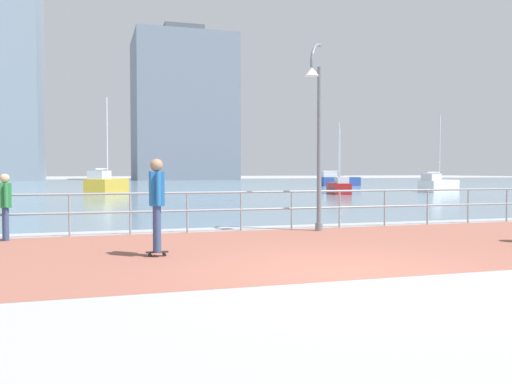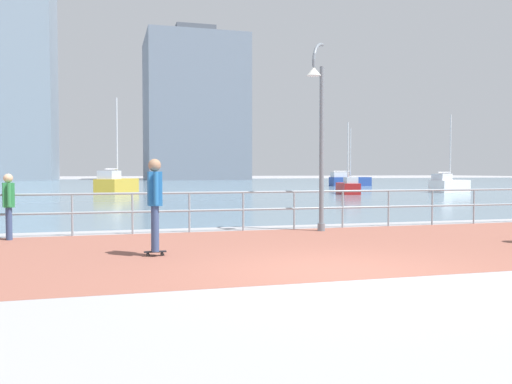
# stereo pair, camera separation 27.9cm
# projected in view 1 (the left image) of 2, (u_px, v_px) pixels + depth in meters

# --- Properties ---
(ground) EXTENTS (220.00, 220.00, 0.00)m
(ground) POSITION_uv_depth(u_px,v_px,m) (137.00, 189.00, 46.44)
(ground) COLOR #9E9EA3
(brick_paving) EXTENTS (28.00, 6.52, 0.01)m
(brick_paving) POSITION_uv_depth(u_px,v_px,m) (284.00, 248.00, 10.76)
(brick_paving) COLOR #935647
(brick_paving) RESTS_ON ground
(harbor_water) EXTENTS (180.00, 88.00, 0.00)m
(harbor_water) POSITION_uv_depth(u_px,v_px,m) (129.00, 185.00, 56.88)
(harbor_water) COLOR slate
(harbor_water) RESTS_ON ground
(waterfront_railing) EXTENTS (25.25, 0.06, 1.03)m
(waterfront_railing) POSITION_uv_depth(u_px,v_px,m) (241.00, 203.00, 13.84)
(waterfront_railing) COLOR #8C99A3
(waterfront_railing) RESTS_ON ground
(lamppost) EXTENTS (0.66, 0.67, 4.81)m
(lamppost) POSITION_uv_depth(u_px,v_px,m) (317.00, 127.00, 13.60)
(lamppost) COLOR slate
(lamppost) RESTS_ON ground
(skateboarder) EXTENTS (0.40, 0.55, 1.77)m
(skateboarder) POSITION_uv_depth(u_px,v_px,m) (157.00, 198.00, 9.67)
(skateboarder) COLOR black
(skateboarder) RESTS_ON ground
(bystander) EXTENTS (0.31, 0.56, 1.49)m
(bystander) POSITION_uv_depth(u_px,v_px,m) (5.00, 202.00, 11.89)
(bystander) COLOR #384C7A
(bystander) RESTS_ON ground
(sailboat_teal) EXTENTS (4.15, 2.95, 5.66)m
(sailboat_teal) POSITION_uv_depth(u_px,v_px,m) (438.00, 184.00, 39.47)
(sailboat_teal) COLOR white
(sailboat_teal) RESTS_ON ground
(sailboat_white) EXTENTS (4.22, 1.37, 5.90)m
(sailboat_white) POSITION_uv_depth(u_px,v_px,m) (338.00, 180.00, 54.93)
(sailboat_white) COLOR #284799
(sailboat_white) RESTS_ON ground
(sailboat_gray) EXTENTS (1.88, 3.57, 4.80)m
(sailboat_gray) POSITION_uv_depth(u_px,v_px,m) (339.00, 187.00, 35.94)
(sailboat_gray) COLOR #B21E1E
(sailboat_gray) RESTS_ON ground
(sailboat_blue) EXTENTS (3.13, 4.88, 6.57)m
(sailboat_blue) POSITION_uv_depth(u_px,v_px,m) (107.00, 184.00, 36.61)
(sailboat_blue) COLOR gold
(sailboat_blue) RESTS_ON ground
(tower_beige) EXTENTS (16.94, 15.42, 26.59)m
(tower_beige) POSITION_uv_depth(u_px,v_px,m) (183.00, 109.00, 94.04)
(tower_beige) COLOR slate
(tower_beige) RESTS_ON ground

